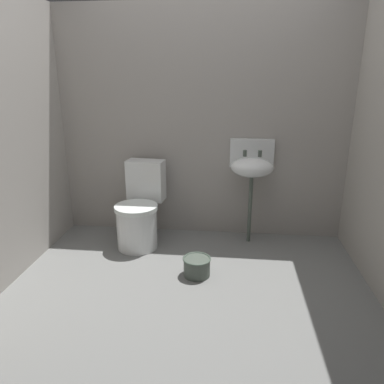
{
  "coord_description": "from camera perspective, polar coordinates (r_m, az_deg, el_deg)",
  "views": [
    {
      "loc": [
        0.29,
        -2.4,
        1.57
      ],
      "look_at": [
        0.0,
        0.28,
        0.7
      ],
      "focal_mm": 33.97,
      "sensor_mm": 36.0,
      "label": 1
    }
  ],
  "objects": [
    {
      "name": "wall_back",
      "position": [
        3.61,
        1.56,
        10.46
      ],
      "size": [
        3.2,
        0.1,
        2.21
      ],
      "primitive_type": "cube",
      "color": "#9D9790",
      "rests_on": "ground"
    },
    {
      "name": "toilet_near_wall",
      "position": [
        3.51,
        -8.2,
        -3.15
      ],
      "size": [
        0.44,
        0.63,
        0.78
      ],
      "rotation": [
        0.0,
        0.0,
        3.03
      ],
      "color": "white",
      "rests_on": "ground"
    },
    {
      "name": "sink",
      "position": [
        3.45,
        9.39,
        4.01
      ],
      "size": [
        0.42,
        0.35,
        0.99
      ],
      "color": "#485248",
      "rests_on": "ground"
    },
    {
      "name": "ground_plane",
      "position": [
        2.9,
        -0.62,
        -15.79
      ],
      "size": [
        3.2,
        2.63,
        0.08
      ],
      "primitive_type": "cube",
      "color": "slate"
    },
    {
      "name": "bucket",
      "position": [
        3.02,
        0.76,
        -11.56
      ],
      "size": [
        0.23,
        0.23,
        0.16
      ],
      "color": "#485248",
      "rests_on": "ground"
    }
  ]
}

